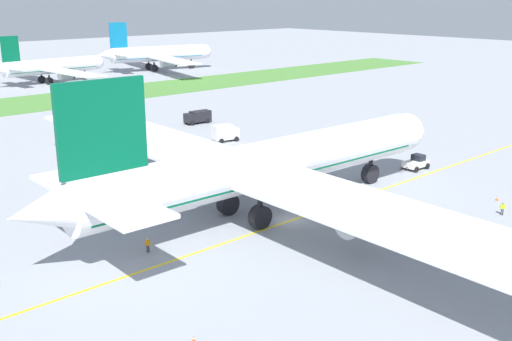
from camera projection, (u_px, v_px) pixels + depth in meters
The scene contains 12 objects.
ground_plane at pixel (290, 220), 71.19m from camera, with size 600.00×600.00×0.00m, color #9399A0.
apron_taxi_line at pixel (291, 221), 71.11m from camera, with size 280.00×0.36×0.01m, color yellow.
airliner_foreground at pixel (263, 166), 71.26m from camera, with size 59.81×95.83×18.01m.
pushback_tug at pixel (416, 163), 91.93m from camera, with size 5.89×2.73×2.17m.
ground_crew_wingwalker_port at pixel (148, 244), 62.11m from camera, with size 0.46×0.43×1.55m.
ground_crew_marshaller_front at pixel (503, 207), 72.67m from camera, with size 0.34×0.53×1.58m.
traffic_cone_port_wing at pixel (497, 198), 78.01m from camera, with size 0.36×0.36×0.58m.
traffic_cone_starboard_wing at pixel (194, 339), 46.16m from camera, with size 0.36×0.36×0.58m.
service_truck_baggage_loader at pixel (198, 117), 124.34m from camera, with size 5.69×2.83×2.54m.
service_truck_catering_van at pixel (225, 133), 109.07m from camera, with size 4.95×3.20×3.04m.
parked_airliner_far_centre at pixel (50, 67), 180.14m from camera, with size 36.23×55.86×14.31m.
parked_airliner_far_right at pixel (156, 54), 209.89m from camera, with size 41.19×63.88×16.63m.
Camera 1 is at (-47.70, -46.86, 25.44)m, focal length 42.66 mm.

